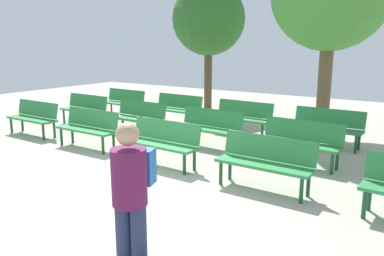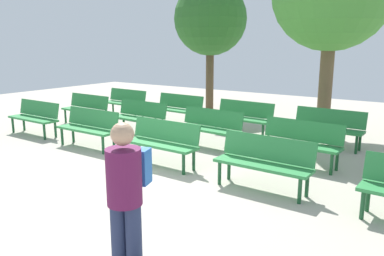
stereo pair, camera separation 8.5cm
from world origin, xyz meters
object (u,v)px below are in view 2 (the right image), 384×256
(bench_r2_c2, at_px, (243,116))
(bench_r2_c0, at_px, (125,101))
(bench_r2_c3, at_px, (328,126))
(bench_r0_c2, at_px, (162,140))
(bench_r1_c1, at_px, (140,116))
(bench_r0_c3, at_px, (264,160))
(bench_r2_c1, at_px, (178,107))
(bench_r0_c1, at_px, (89,126))
(tree_0, at_px, (210,19))
(bench_r1_c2, at_px, (210,126))
(bench_r1_c3, at_px, (300,140))
(bench_r0_c0, at_px, (35,116))
(visitor_with_backpack, at_px, (126,194))
(bench_r1_c0, at_px, (86,107))

(bench_r2_c2, bearing_deg, bench_r2_c0, -179.15)
(bench_r2_c0, bearing_deg, bench_r2_c3, 1.20)
(bench_r2_c0, bearing_deg, bench_r0_c2, -35.72)
(bench_r2_c2, xyz_separation_m, bench_r2_c3, (2.18, -0.00, 0.00))
(bench_r1_c1, bearing_deg, bench_r0_c3, -20.26)
(bench_r2_c0, distance_m, bench_r2_c1, 2.20)
(bench_r0_c1, xyz_separation_m, bench_r2_c2, (2.34, 3.14, 0.00))
(bench_r0_c3, xyz_separation_m, bench_r2_c0, (-6.48, 3.47, 0.00))
(bench_r0_c2, bearing_deg, tree_0, 115.29)
(bench_r1_c2, bearing_deg, bench_r1_c1, -177.31)
(bench_r1_c2, distance_m, bench_r1_c3, 2.18)
(bench_r0_c0, bearing_deg, bench_r0_c3, -1.68)
(bench_r0_c0, xyz_separation_m, visitor_with_backpack, (6.52, -3.34, 0.43))
(bench_r0_c0, xyz_separation_m, bench_r0_c1, (2.17, -0.07, 0.00))
(bench_r0_c0, bearing_deg, tree_0, 75.49)
(bench_r0_c3, height_order, bench_r1_c1, same)
(bench_r0_c2, xyz_separation_m, bench_r2_c1, (-2.08, 3.34, 0.00))
(bench_r2_c1, distance_m, bench_r2_c3, 4.38)
(bench_r0_c2, bearing_deg, bench_r0_c0, 179.11)
(bench_r2_c2, height_order, tree_0, tree_0)
(tree_0, bearing_deg, bench_r2_c0, -118.08)
(bench_r0_c3, bearing_deg, visitor_with_backpack, -90.41)
(bench_r1_c1, xyz_separation_m, visitor_with_backpack, (4.25, -4.88, 0.43))
(bench_r0_c0, bearing_deg, bench_r2_c2, 34.65)
(bench_r0_c0, distance_m, bench_r1_c3, 6.77)
(bench_r0_c0, relative_size, bench_r1_c2, 0.99)
(bench_r1_c3, bearing_deg, bench_r0_c3, -89.03)
(bench_r2_c0, relative_size, visitor_with_backpack, 0.98)
(bench_r1_c0, relative_size, visitor_with_backpack, 0.98)
(bench_r0_c1, xyz_separation_m, bench_r1_c0, (-2.09, 1.70, 0.00))
(bench_r0_c2, bearing_deg, bench_r1_c2, 89.23)
(bench_r0_c1, bearing_deg, bench_r2_c0, 122.27)
(bench_r0_c0, xyz_separation_m, bench_r1_c0, (0.08, 1.63, 0.00))
(bench_r1_c3, relative_size, visitor_with_backpack, 0.98)
(bench_r0_c2, relative_size, visitor_with_backpack, 0.98)
(bench_r1_c2, bearing_deg, bench_r1_c3, -0.26)
(bench_r1_c0, bearing_deg, bench_r0_c0, -91.11)
(bench_r2_c3, bearing_deg, bench_r1_c2, -143.99)
(bench_r1_c1, xyz_separation_m, bench_r2_c1, (0.03, 1.65, 0.00))
(bench_r0_c2, relative_size, bench_r1_c0, 1.00)
(bench_r1_c1, distance_m, bench_r2_c3, 4.67)
(bench_r2_c2, bearing_deg, bench_r2_c3, 2.83)
(bench_r2_c3, bearing_deg, bench_r2_c0, 179.76)
(bench_r1_c3, xyz_separation_m, visitor_with_backpack, (-0.11, -4.72, 0.43))
(bench_r1_c1, bearing_deg, bench_r0_c1, -91.64)
(bench_r0_c1, xyz_separation_m, tree_0, (-0.56, 6.12, 2.67))
(bench_r0_c1, xyz_separation_m, bench_r1_c1, (0.11, 1.60, 0.00))
(bench_r0_c3, xyz_separation_m, bench_r2_c2, (-2.07, 3.31, 0.00))
(bench_r0_c2, height_order, bench_r1_c0, same)
(bench_r0_c0, bearing_deg, bench_r1_c0, 87.73)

